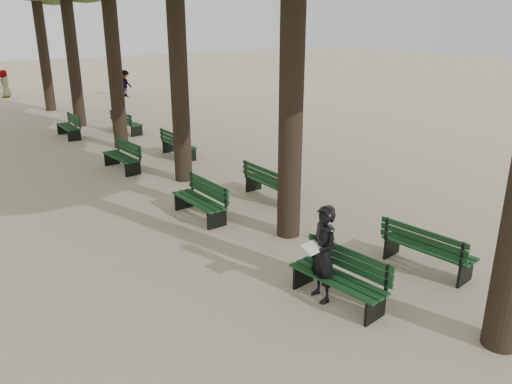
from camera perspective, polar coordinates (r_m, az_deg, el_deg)
ground at (r=8.55m, az=8.77°, el=-13.86°), size 120.00×120.00×0.00m
bench_left_0 at (r=8.81m, az=9.26°, el=-10.75°), size 0.77×1.85×0.92m
bench_left_1 at (r=12.27m, az=-6.49°, el=-1.75°), size 0.61×1.81×0.92m
bench_left_2 at (r=16.64m, az=-15.09°, el=3.33°), size 0.67×1.83×0.92m
bench_left_3 at (r=22.03m, az=-20.63°, el=6.56°), size 0.59×1.81×0.92m
bench_right_0 at (r=10.31m, az=18.95°, el=-6.96°), size 0.77×1.85×0.92m
bench_right_1 at (r=13.54m, az=1.62°, el=0.39°), size 0.60×1.81×0.92m
bench_right_2 at (r=17.89m, az=-8.80°, el=4.86°), size 0.60×1.81×0.92m
bench_right_3 at (r=22.11m, az=-14.50°, el=7.22°), size 0.80×1.86×0.92m
man_with_map at (r=8.59m, az=7.68°, el=-7.03°), size 0.66×0.74×1.73m
pedestrian_d at (r=35.09m, az=-26.76°, el=10.99°), size 0.79×0.84×1.67m
pedestrian_b at (r=32.89m, az=-14.71°, el=11.92°), size 0.62×1.09×1.62m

